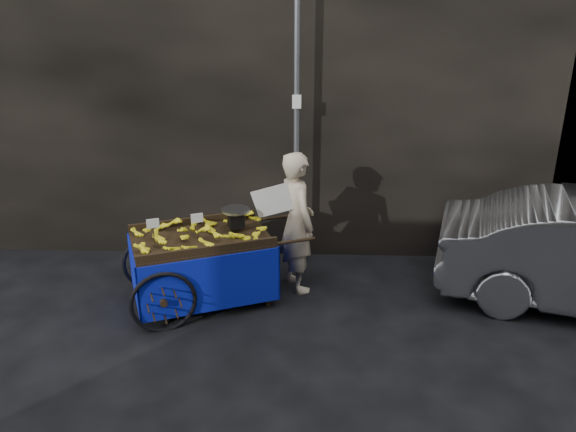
{
  "coord_description": "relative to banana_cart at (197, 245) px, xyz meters",
  "views": [
    {
      "loc": [
        0.46,
        -6.26,
        3.68
      ],
      "look_at": [
        0.21,
        0.5,
        1.06
      ],
      "focal_mm": 35.0,
      "sensor_mm": 36.0,
      "label": 1
    }
  ],
  "objects": [
    {
      "name": "plastic_bag",
      "position": [
        0.67,
        0.12,
        -0.65
      ],
      "size": [
        0.3,
        0.24,
        0.27
      ],
      "primitive_type": "ellipsoid",
      "color": "blue",
      "rests_on": "ground"
    },
    {
      "name": "street_pole",
      "position": [
        1.22,
        1.16,
        1.22
      ],
      "size": [
        0.12,
        0.1,
        4.0
      ],
      "color": "slate",
      "rests_on": "ground"
    },
    {
      "name": "banana_cart",
      "position": [
        0.0,
        0.0,
        0.0
      ],
      "size": [
        2.57,
        1.83,
        1.28
      ],
      "rotation": [
        0.0,
        0.0,
        0.37
      ],
      "color": "black",
      "rests_on": "ground"
    },
    {
      "name": "ground",
      "position": [
        0.92,
        -0.14,
        -0.79
      ],
      "size": [
        80.0,
        80.0,
        0.0
      ],
      "primitive_type": "plane",
      "color": "black",
      "rests_on": "ground"
    },
    {
      "name": "vendor",
      "position": [
        1.25,
        0.41,
        0.16
      ],
      "size": [
        0.95,
        0.82,
        1.9
      ],
      "rotation": [
        0.0,
        0.0,
        2.01
      ],
      "color": "#C3AF91",
      "rests_on": "ground"
    },
    {
      "name": "building_wall",
      "position": [
        1.32,
        2.46,
        1.71
      ],
      "size": [
        13.5,
        2.0,
        5.0
      ],
      "color": "black",
      "rests_on": "ground"
    }
  ]
}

